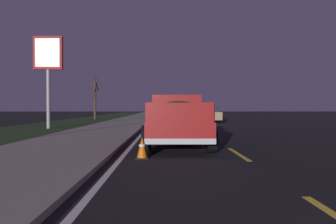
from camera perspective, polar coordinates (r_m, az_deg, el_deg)
The scene contains 10 objects.
ground at distance 27.59m, azimuth 3.92°, elevation -2.00°, with size 144.00×144.00×0.00m, color black.
sidewalk_shoulder at distance 27.72m, azimuth -7.91°, elevation -1.87°, with size 108.00×4.00×0.12m, color gray.
grass_verge at distance 28.78m, azimuth -17.84°, elevation -1.91°, with size 108.00×6.00×0.01m, color #1E3819.
lane_markings at distance 29.67m, azimuth -1.26°, elevation -1.79°, with size 108.15×3.54×0.01m.
pickup_truck at distance 10.93m, azimuth 1.74°, elevation -1.29°, with size 5.44×2.31×1.87m.
sedan_black at distance 38.43m, azimuth 0.11°, elevation -0.01°, with size 4.42×2.05×1.54m.
sedan_tan at distance 27.74m, azimuth 7.85°, elevation -0.37°, with size 4.40×2.02×1.54m.
gas_price_sign at distance 21.22m, azimuth -22.22°, elevation 9.31°, with size 0.27×1.90×6.09m.
bare_tree_far at distance 35.43m, azimuth -13.95°, elevation 2.62°, with size 2.20×1.22×5.21m.
traffic_cone_near at distance 8.14m, azimuth -5.06°, elevation -6.97°, with size 0.36×0.36×0.58m.
Camera 1 is at (-0.47, 2.21, 1.40)m, focal length 31.45 mm.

